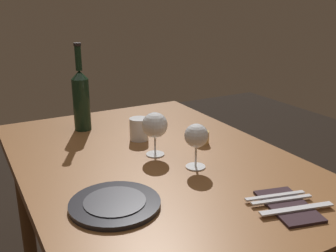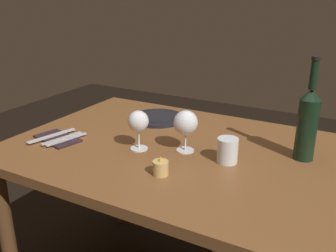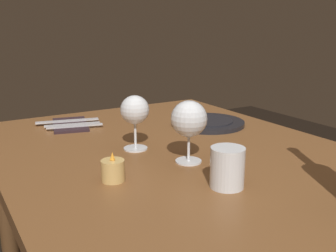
{
  "view_description": "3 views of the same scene",
  "coord_description": "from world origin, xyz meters",
  "views": [
    {
      "loc": [
        1.13,
        -0.56,
        1.28
      ],
      "look_at": [
        0.0,
        0.05,
        0.85
      ],
      "focal_mm": 41.84,
      "sensor_mm": 36.0,
      "label": 1
    },
    {
      "loc": [
        -0.59,
        1.16,
        1.31
      ],
      "look_at": [
        0.03,
        0.04,
        0.83
      ],
      "focal_mm": 40.0,
      "sensor_mm": 36.0,
      "label": 2
    },
    {
      "loc": [
        -0.8,
        0.54,
        1.08
      ],
      "look_at": [
        0.01,
        0.05,
        0.83
      ],
      "focal_mm": 42.12,
      "sensor_mm": 36.0,
      "label": 3
    }
  ],
  "objects": [
    {
      "name": "folded_napkin",
      "position": [
        0.47,
        0.16,
        0.74
      ],
      "size": [
        0.21,
        0.15,
        0.01
      ],
      "color": "#2D1E23",
      "rests_on": "dining_table"
    },
    {
      "name": "wine_glass_right",
      "position": [
        -0.03,
        0.02,
        0.85
      ],
      "size": [
        0.09,
        0.09,
        0.16
      ],
      "color": "white",
      "rests_on": "dining_table"
    },
    {
      "name": "votive_candle",
      "position": [
        -0.04,
        0.23,
        0.76
      ],
      "size": [
        0.05,
        0.05,
        0.07
      ],
      "color": "#DBB266",
      "rests_on": "dining_table"
    },
    {
      "name": "fork_inner",
      "position": [
        0.45,
        0.16,
        0.75
      ],
      "size": [
        0.06,
        0.18,
        0.0
      ],
      "color": "silver",
      "rests_on": "folded_napkin"
    },
    {
      "name": "wine_glass_left",
      "position": [
        0.13,
        0.08,
        0.85
      ],
      "size": [
        0.08,
        0.08,
        0.15
      ],
      "color": "white",
      "rests_on": "dining_table"
    },
    {
      "name": "fork_outer",
      "position": [
        0.42,
        0.16,
        0.75
      ],
      "size": [
        0.06,
        0.18,
        0.0
      ],
      "color": "silver",
      "rests_on": "folded_napkin"
    },
    {
      "name": "dining_table",
      "position": [
        0.0,
        0.0,
        0.65
      ],
      "size": [
        1.3,
        0.9,
        0.74
      ],
      "color": "brown",
      "rests_on": "ground"
    },
    {
      "name": "table_knife",
      "position": [
        0.5,
        0.16,
        0.75
      ],
      "size": [
        0.07,
        0.21,
        0.0
      ],
      "color": "silver",
      "rests_on": "folded_napkin"
    },
    {
      "name": "dinner_plate",
      "position": [
        0.24,
        -0.24,
        0.75
      ],
      "size": [
        0.25,
        0.25,
        0.02
      ],
      "color": "black",
      "rests_on": "dining_table"
    },
    {
      "name": "water_tumbler",
      "position": [
        -0.2,
        0.03,
        0.78
      ],
      "size": [
        0.07,
        0.07,
        0.09
      ],
      "color": "white",
      "rests_on": "dining_table"
    }
  ]
}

